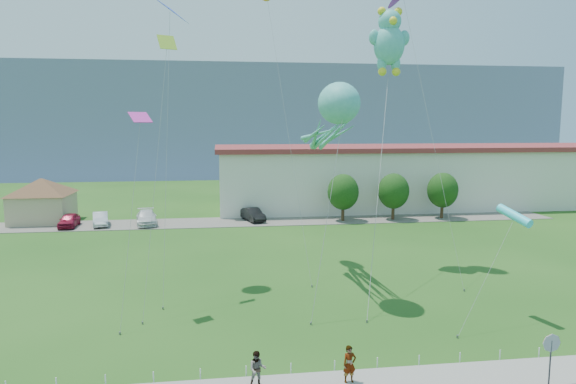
% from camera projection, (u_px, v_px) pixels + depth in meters
% --- Properties ---
extents(ground, '(160.00, 160.00, 0.00)m').
position_uv_depth(ground, '(308.00, 359.00, 24.37)').
color(ground, '#1D4914').
rests_on(ground, ground).
extents(parking_strip, '(70.00, 6.00, 0.06)m').
position_uv_depth(parking_strip, '(255.00, 221.00, 58.76)').
color(parking_strip, '#59544C').
rests_on(parking_strip, ground).
extents(hill_ridge, '(160.00, 50.00, 25.00)m').
position_uv_depth(hill_ridge, '(233.00, 119.00, 140.63)').
color(hill_ridge, slate).
rests_on(hill_ridge, ground).
extents(pavilion, '(9.20, 9.20, 5.00)m').
position_uv_depth(pavilion, '(42.00, 196.00, 58.13)').
color(pavilion, tan).
rests_on(pavilion, ground).
extents(warehouse, '(61.00, 15.00, 8.20)m').
position_uv_depth(warehouse, '(439.00, 175.00, 70.51)').
color(warehouse, beige).
rests_on(warehouse, ground).
extents(stop_sign, '(0.80, 0.07, 2.50)m').
position_uv_depth(stop_sign, '(551.00, 348.00, 21.26)').
color(stop_sign, slate).
rests_on(stop_sign, ground).
extents(rope_fence, '(26.05, 0.05, 0.50)m').
position_uv_depth(rope_fence, '(313.00, 367.00, 23.06)').
color(rope_fence, white).
rests_on(rope_fence, ground).
extents(tree_near, '(3.60, 3.60, 5.47)m').
position_uv_depth(tree_near, '(343.00, 192.00, 58.66)').
color(tree_near, '#3F2B19').
rests_on(tree_near, ground).
extents(tree_mid, '(3.60, 3.60, 5.47)m').
position_uv_depth(tree_mid, '(394.00, 191.00, 59.46)').
color(tree_mid, '#3F2B19').
rests_on(tree_mid, ground).
extents(tree_far, '(3.60, 3.60, 5.47)m').
position_uv_depth(tree_far, '(443.00, 190.00, 60.25)').
color(tree_far, '#3F2B19').
rests_on(tree_far, ground).
extents(pedestrian_left, '(0.64, 0.47, 1.62)m').
position_uv_depth(pedestrian_left, '(349.00, 364.00, 21.91)').
color(pedestrian_left, gray).
rests_on(pedestrian_left, sidewalk).
extents(pedestrian_right, '(0.79, 0.63, 1.55)m').
position_uv_depth(pedestrian_right, '(257.00, 369.00, 21.53)').
color(pedestrian_right, gray).
rests_on(pedestrian_right, sidewalk).
extents(parked_car_red, '(1.87, 4.34, 1.46)m').
position_uv_depth(parked_car_red, '(69.00, 220.00, 55.38)').
color(parked_car_red, maroon).
rests_on(parked_car_red, parking_strip).
extents(parked_car_silver, '(2.45, 4.61, 1.44)m').
position_uv_depth(parked_car_silver, '(100.00, 219.00, 56.16)').
color(parked_car_silver, silver).
rests_on(parked_car_silver, parking_strip).
extents(parked_car_white, '(2.96, 5.53, 1.52)m').
position_uv_depth(parked_car_white, '(146.00, 218.00, 56.81)').
color(parked_car_white, silver).
rests_on(parked_car_white, parking_strip).
extents(parked_car_black, '(2.86, 4.75, 1.48)m').
position_uv_depth(parked_car_black, '(253.00, 214.00, 58.89)').
color(parked_car_black, black).
rests_on(parked_car_black, parking_strip).
extents(octopus_kite, '(3.66, 11.44, 13.61)m').
position_uv_depth(octopus_kite, '(333.00, 119.00, 32.65)').
color(octopus_kite, teal).
rests_on(octopus_kite, ground).
extents(teddy_bear_kite, '(6.56, 13.04, 19.86)m').
position_uv_depth(teddy_bear_kite, '(389.00, 40.00, 38.97)').
color(teddy_bear_kite, teal).
rests_on(teddy_bear_kite, ground).
extents(small_kite_cyan, '(4.51, 3.45, 6.43)m').
position_uv_depth(small_kite_cyan, '(514.00, 216.00, 28.77)').
color(small_kite_cyan, '#35DBF1').
rests_on(small_kite_cyan, ground).
extents(small_kite_yellow, '(1.99, 6.13, 16.60)m').
position_uv_depth(small_kite_yellow, '(164.00, 77.00, 31.57)').
color(small_kite_yellow, '#99C42E').
rests_on(small_kite_yellow, ground).
extents(small_kite_pink, '(1.68, 4.01, 11.91)m').
position_uv_depth(small_kite_pink, '(138.00, 140.00, 28.87)').
color(small_kite_pink, '#CE2DA1').
rests_on(small_kite_pink, ground).
extents(small_kite_blue, '(1.80, 6.55, 19.40)m').
position_uv_depth(small_kite_blue, '(170.00, 16.00, 34.16)').
color(small_kite_blue, blue).
rests_on(small_kite_blue, ground).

